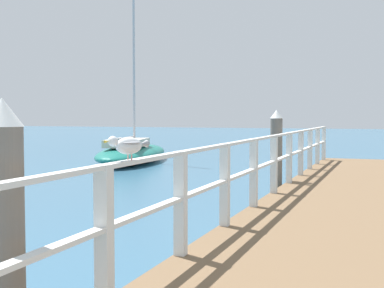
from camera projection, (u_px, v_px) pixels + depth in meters
name	position (u px, v px, depth m)	size (l,w,h in m)	color
pier_deck	(343.00, 217.00, 9.29)	(2.94, 19.89, 0.46)	brown
pier_railing	(265.00, 161.00, 9.73)	(0.12, 18.41, 1.14)	silver
dock_piling_near	(5.00, 248.00, 3.74)	(0.29, 0.29, 2.11)	#6B6056
dock_piling_far	(276.00, 154.00, 12.61)	(0.29, 0.29, 2.11)	#6B6056
seagull_foreground	(128.00, 145.00, 4.65)	(0.25, 0.46, 0.21)	white
boat_3	(132.00, 152.00, 22.58)	(3.97, 7.70, 7.76)	#197266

